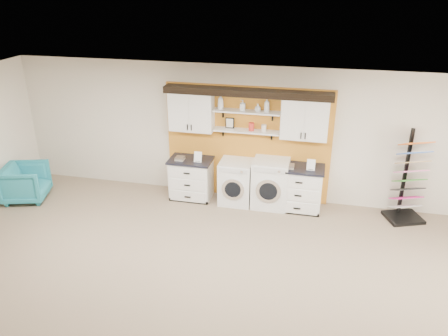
% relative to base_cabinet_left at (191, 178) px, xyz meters
% --- Properties ---
extents(floor, '(10.00, 10.00, 0.00)m').
position_rel_base_cabinet_left_xyz_m(floor, '(1.13, -3.64, -0.44)').
color(floor, '#7F6D55').
rests_on(floor, ground).
extents(ceiling, '(10.00, 10.00, 0.00)m').
position_rel_base_cabinet_left_xyz_m(ceiling, '(1.13, -3.64, 2.36)').
color(ceiling, white).
rests_on(ceiling, wall_back).
extents(wall_back, '(10.00, 0.00, 10.00)m').
position_rel_base_cabinet_left_xyz_m(wall_back, '(1.13, 0.36, 0.96)').
color(wall_back, beige).
rests_on(wall_back, floor).
extents(accent_panel, '(3.40, 0.07, 2.40)m').
position_rel_base_cabinet_left_xyz_m(accent_panel, '(1.13, 0.32, 0.76)').
color(accent_panel, '#C27921').
rests_on(accent_panel, wall_back).
extents(upper_cabinet_left, '(0.90, 0.35, 0.84)m').
position_rel_base_cabinet_left_xyz_m(upper_cabinet_left, '(0.00, 0.15, 1.44)').
color(upper_cabinet_left, white).
rests_on(upper_cabinet_left, wall_back).
extents(upper_cabinet_right, '(0.90, 0.35, 0.84)m').
position_rel_base_cabinet_left_xyz_m(upper_cabinet_right, '(2.26, 0.15, 1.44)').
color(upper_cabinet_right, white).
rests_on(upper_cabinet_right, wall_back).
extents(shelf_lower, '(1.32, 0.28, 0.03)m').
position_rel_base_cabinet_left_xyz_m(shelf_lower, '(1.13, 0.16, 1.09)').
color(shelf_lower, white).
rests_on(shelf_lower, wall_back).
extents(shelf_upper, '(1.32, 0.28, 0.03)m').
position_rel_base_cabinet_left_xyz_m(shelf_upper, '(1.13, 0.16, 1.49)').
color(shelf_upper, white).
rests_on(shelf_upper, wall_back).
extents(crown_molding, '(3.30, 0.41, 0.13)m').
position_rel_base_cabinet_left_xyz_m(crown_molding, '(1.13, 0.17, 1.89)').
color(crown_molding, black).
rests_on(crown_molding, wall_back).
extents(picture_frame, '(0.18, 0.02, 0.22)m').
position_rel_base_cabinet_left_xyz_m(picture_frame, '(0.78, 0.21, 1.21)').
color(picture_frame, black).
rests_on(picture_frame, shelf_lower).
extents(canister_red, '(0.11, 0.11, 0.16)m').
position_rel_base_cabinet_left_xyz_m(canister_red, '(1.23, 0.16, 1.18)').
color(canister_red, red).
rests_on(canister_red, shelf_lower).
extents(canister_cream, '(0.10, 0.10, 0.14)m').
position_rel_base_cabinet_left_xyz_m(canister_cream, '(1.48, 0.16, 1.17)').
color(canister_cream, silver).
rests_on(canister_cream, shelf_lower).
extents(base_cabinet_left, '(0.90, 0.66, 0.88)m').
position_rel_base_cabinet_left_xyz_m(base_cabinet_left, '(0.00, 0.00, 0.00)').
color(base_cabinet_left, white).
rests_on(base_cabinet_left, floor).
extents(base_cabinet_right, '(0.94, 0.66, 0.92)m').
position_rel_base_cabinet_left_xyz_m(base_cabinet_right, '(2.26, -0.00, 0.02)').
color(base_cabinet_right, white).
rests_on(base_cabinet_right, floor).
extents(washer, '(0.66, 0.71, 0.92)m').
position_rel_base_cabinet_left_xyz_m(washer, '(0.97, -0.00, 0.02)').
color(washer, white).
rests_on(washer, floor).
extents(dryer, '(0.72, 0.71, 1.00)m').
position_rel_base_cabinet_left_xyz_m(dryer, '(1.68, -0.00, 0.06)').
color(dryer, white).
rests_on(dryer, floor).
extents(sample_rack, '(0.81, 0.75, 1.80)m').
position_rel_base_cabinet_left_xyz_m(sample_rack, '(4.30, 0.04, 0.12)').
color(sample_rack, black).
rests_on(sample_rack, floor).
extents(armchair, '(1.04, 1.03, 0.77)m').
position_rel_base_cabinet_left_xyz_m(armchair, '(-3.37, -0.87, -0.06)').
color(armchair, teal).
rests_on(armchair, floor).
extents(soap_bottle_a, '(0.12, 0.12, 0.30)m').
position_rel_base_cabinet_left_xyz_m(soap_bottle_a, '(0.60, 0.16, 1.66)').
color(soap_bottle_a, silver).
rests_on(soap_bottle_a, shelf_upper).
extents(soap_bottle_b, '(0.10, 0.10, 0.21)m').
position_rel_base_cabinet_left_xyz_m(soap_bottle_b, '(1.05, 0.16, 1.61)').
color(soap_bottle_b, silver).
rests_on(soap_bottle_b, shelf_upper).
extents(soap_bottle_c, '(0.17, 0.17, 0.16)m').
position_rel_base_cabinet_left_xyz_m(soap_bottle_c, '(1.35, 0.16, 1.58)').
color(soap_bottle_c, silver).
rests_on(soap_bottle_c, shelf_upper).
extents(soap_bottle_d, '(0.15, 0.15, 0.28)m').
position_rel_base_cabinet_left_xyz_m(soap_bottle_d, '(1.52, 0.16, 1.65)').
color(soap_bottle_d, silver).
rests_on(soap_bottle_d, shelf_upper).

